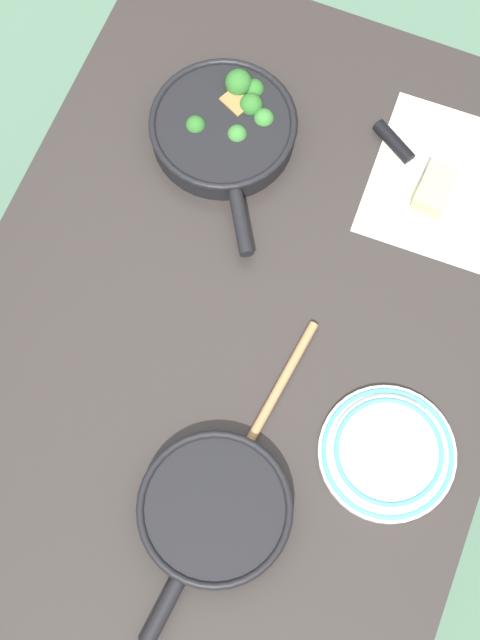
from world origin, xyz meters
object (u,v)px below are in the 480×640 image
grater_knife (415,167)px  cheese_block (435,190)px  wooden_spoon (250,441)px  skillet_eggs (214,511)px  dinner_plate_stack (388,453)px  skillet_broccoli (225,127)px

grater_knife → cheese_block: 0.06m
wooden_spoon → skillet_eggs: bearing=2.6°
skillet_eggs → grater_knife: skillet_eggs is taller
grater_knife → dinner_plate_stack: dinner_plate_stack is taller
grater_knife → dinner_plate_stack: bearing=-45.7°
skillet_broccoli → grater_knife: skillet_broccoli is taller
skillet_broccoli → wooden_spoon: (-0.48, -0.24, -0.02)m
skillet_broccoli → cheese_block: (0.03, -0.37, -0.01)m
wooden_spoon → grater_knife: size_ratio=1.36×
skillet_broccoli → dinner_plate_stack: size_ratio=1.57×
skillet_broccoli → cheese_block: skillet_broccoli is taller
skillet_broccoli → cheese_block: 0.37m
skillet_eggs → cheese_block: bearing=172.6°
skillet_broccoli → wooden_spoon: size_ratio=0.96×
cheese_block → skillet_broccoli: bearing=94.2°
dinner_plate_stack → grater_knife: bearing=13.4°
wooden_spoon → dinner_plate_stack: dinner_plate_stack is taller
skillet_eggs → wooden_spoon: 0.12m
skillet_eggs → dinner_plate_stack: skillet_eggs is taller
skillet_broccoli → cheese_block: bearing=62.5°
skillet_eggs → wooden_spoon: skillet_eggs is taller
skillet_broccoli → grater_knife: bearing=68.9°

